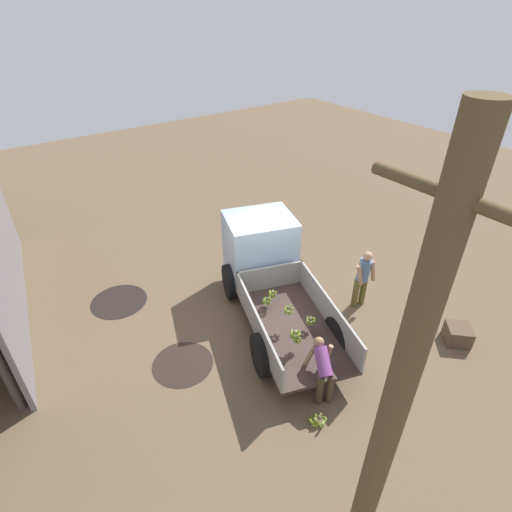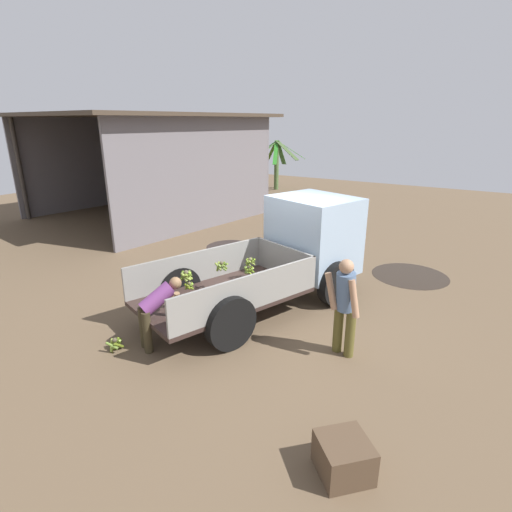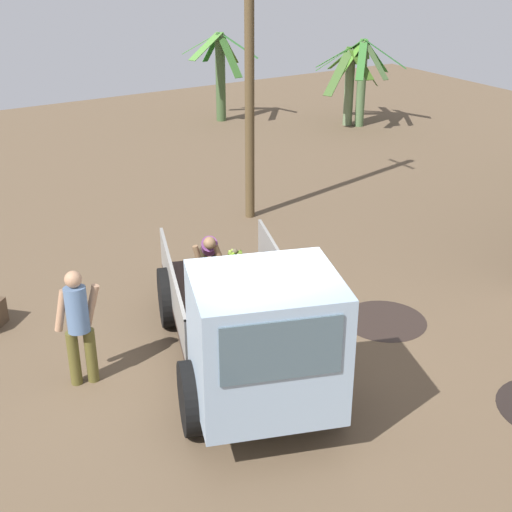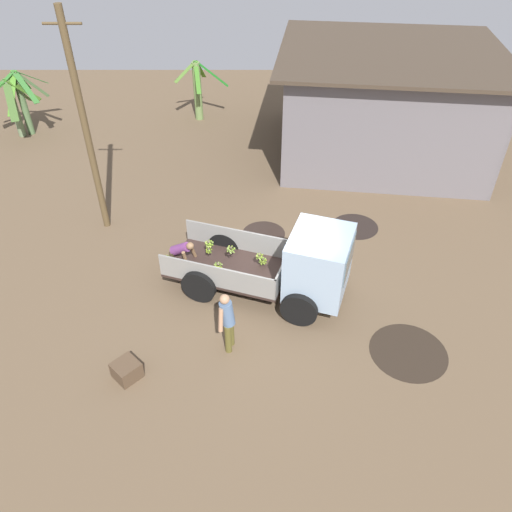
{
  "view_description": "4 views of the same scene",
  "coord_description": "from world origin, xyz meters",
  "px_view_note": "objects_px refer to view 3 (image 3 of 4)",
  "views": [
    {
      "loc": [
        -6.11,
        4.7,
        6.73
      ],
      "look_at": [
        0.34,
        0.02,
        1.5
      ],
      "focal_mm": 28.0,
      "sensor_mm": 36.0,
      "label": 1
    },
    {
      "loc": [
        -6.77,
        -3.96,
        3.62
      ],
      "look_at": [
        -0.04,
        0.31,
        0.91
      ],
      "focal_mm": 28.0,
      "sensor_mm": 36.0,
      "label": 2
    },
    {
      "loc": [
        6.97,
        -4.32,
        5.68
      ],
      "look_at": [
        -1.44,
        0.77,
        1.11
      ],
      "focal_mm": 50.0,
      "sensor_mm": 36.0,
      "label": 3
    },
    {
      "loc": [
        -0.59,
        -10.02,
        9.0
      ],
      "look_at": [
        -0.59,
        -0.02,
        1.1
      ],
      "focal_mm": 35.0,
      "sensor_mm": 36.0,
      "label": 4
    }
  ],
  "objects_px": {
    "cargo_truck": "(256,334)",
    "banana_bunch_on_ground_0": "(227,269)",
    "person_worker_loading": "(210,255)",
    "utility_pole": "(249,62)",
    "banana_bunch_on_ground_1": "(222,267)",
    "person_foreground_visitor": "(78,322)"
  },
  "relations": [
    {
      "from": "cargo_truck",
      "to": "banana_bunch_on_ground_0",
      "type": "relative_size",
      "value": 22.13
    },
    {
      "from": "utility_pole",
      "to": "person_worker_loading",
      "type": "distance_m",
      "value": 4.37
    },
    {
      "from": "utility_pole",
      "to": "person_worker_loading",
      "type": "height_order",
      "value": "utility_pole"
    },
    {
      "from": "banana_bunch_on_ground_0",
      "to": "banana_bunch_on_ground_1",
      "type": "bearing_deg",
      "value": -131.8
    },
    {
      "from": "banana_bunch_on_ground_1",
      "to": "cargo_truck",
      "type": "bearing_deg",
      "value": -22.12
    },
    {
      "from": "cargo_truck",
      "to": "banana_bunch_on_ground_1",
      "type": "height_order",
      "value": "cargo_truck"
    },
    {
      "from": "person_foreground_visitor",
      "to": "person_worker_loading",
      "type": "bearing_deg",
      "value": -49.59
    },
    {
      "from": "person_worker_loading",
      "to": "banana_bunch_on_ground_0",
      "type": "height_order",
      "value": "person_worker_loading"
    },
    {
      "from": "person_worker_loading",
      "to": "banana_bunch_on_ground_0",
      "type": "xyz_separation_m",
      "value": [
        -0.45,
        0.57,
        -0.61
      ]
    },
    {
      "from": "cargo_truck",
      "to": "banana_bunch_on_ground_1",
      "type": "relative_size",
      "value": 18.97
    },
    {
      "from": "cargo_truck",
      "to": "person_worker_loading",
      "type": "xyz_separation_m",
      "value": [
        -3.11,
        0.97,
        -0.38
      ]
    },
    {
      "from": "utility_pole",
      "to": "banana_bunch_on_ground_1",
      "type": "distance_m",
      "value": 4.21
    },
    {
      "from": "cargo_truck",
      "to": "banana_bunch_on_ground_0",
      "type": "xyz_separation_m",
      "value": [
        -3.56,
        1.55,
        -0.99
      ]
    },
    {
      "from": "person_foreground_visitor",
      "to": "banana_bunch_on_ground_1",
      "type": "height_order",
      "value": "person_foreground_visitor"
    },
    {
      "from": "person_worker_loading",
      "to": "utility_pole",
      "type": "bearing_deg",
      "value": 164.51
    },
    {
      "from": "cargo_truck",
      "to": "banana_bunch_on_ground_0",
      "type": "bearing_deg",
      "value": 175.14
    },
    {
      "from": "utility_pole",
      "to": "banana_bunch_on_ground_1",
      "type": "bearing_deg",
      "value": -40.97
    },
    {
      "from": "cargo_truck",
      "to": "person_foreground_visitor",
      "type": "bearing_deg",
      "value": -116.19
    },
    {
      "from": "utility_pole",
      "to": "banana_bunch_on_ground_1",
      "type": "xyz_separation_m",
      "value": [
        2.14,
        -1.86,
        -3.12
      ]
    },
    {
      "from": "utility_pole",
      "to": "banana_bunch_on_ground_1",
      "type": "relative_size",
      "value": 24.38
    },
    {
      "from": "person_foreground_visitor",
      "to": "person_worker_loading",
      "type": "distance_m",
      "value": 3.04
    },
    {
      "from": "person_worker_loading",
      "to": "banana_bunch_on_ground_0",
      "type": "bearing_deg",
      "value": 154.29
    }
  ]
}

